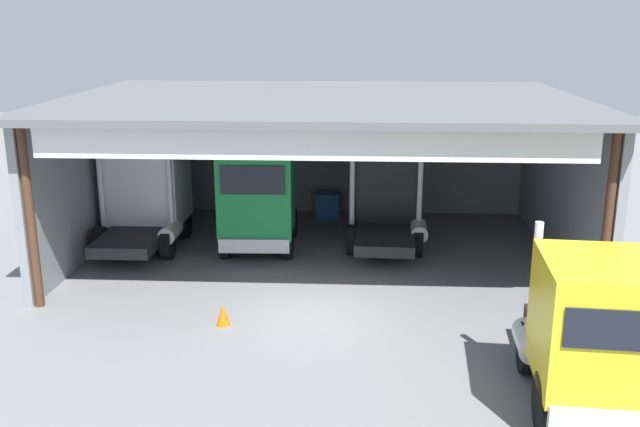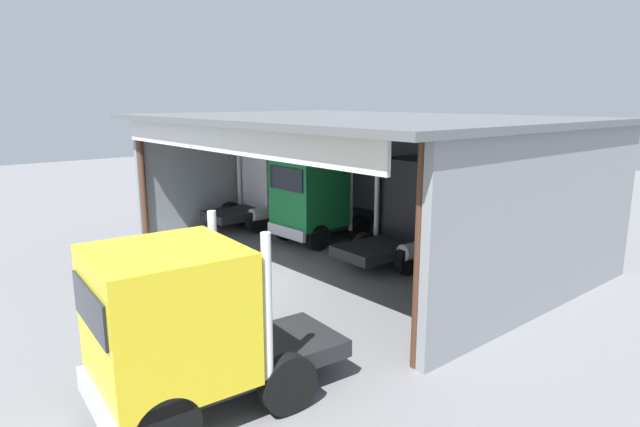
{
  "view_description": "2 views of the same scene",
  "coord_description": "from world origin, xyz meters",
  "px_view_note": "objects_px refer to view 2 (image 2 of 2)",
  "views": [
    {
      "loc": [
        1.12,
        -17.22,
        7.53
      ],
      "look_at": [
        0.0,
        3.65,
        1.75
      ],
      "focal_mm": 39.62,
      "sensor_mm": 36.0,
      "label": 1
    },
    {
      "loc": [
        14.32,
        -8.39,
        5.77
      ],
      "look_at": [
        0.0,
        3.65,
        1.75
      ],
      "focal_mm": 29.87,
      "sensor_mm": 36.0,
      "label": 2
    }
  ],
  "objects_px": {
    "truck_green_right_bay": "(314,196)",
    "traffic_cone": "(179,262)",
    "truck_yellow_yard_outside": "(183,326)",
    "tool_cart": "(420,224)",
    "truck_white_left_bay": "(271,187)",
    "truck_black_center_bay": "(420,207)",
    "oil_drum": "(422,223)"
  },
  "relations": [
    {
      "from": "truck_black_center_bay",
      "to": "truck_yellow_yard_outside",
      "type": "relative_size",
      "value": 1.03
    },
    {
      "from": "truck_white_left_bay",
      "to": "traffic_cone",
      "type": "distance_m",
      "value": 7.73
    },
    {
      "from": "truck_black_center_bay",
      "to": "tool_cart",
      "type": "bearing_deg",
      "value": 131.03
    },
    {
      "from": "truck_yellow_yard_outside",
      "to": "oil_drum",
      "type": "height_order",
      "value": "truck_yellow_yard_outside"
    },
    {
      "from": "tool_cart",
      "to": "truck_green_right_bay",
      "type": "bearing_deg",
      "value": -117.29
    },
    {
      "from": "oil_drum",
      "to": "tool_cart",
      "type": "bearing_deg",
      "value": -61.53
    },
    {
      "from": "truck_yellow_yard_outside",
      "to": "tool_cart",
      "type": "bearing_deg",
      "value": -62.51
    },
    {
      "from": "truck_green_right_bay",
      "to": "truck_black_center_bay",
      "type": "distance_m",
      "value": 4.53
    },
    {
      "from": "tool_cart",
      "to": "traffic_cone",
      "type": "relative_size",
      "value": 1.79
    },
    {
      "from": "truck_yellow_yard_outside",
      "to": "truck_green_right_bay",
      "type": "bearing_deg",
      "value": -45.84
    },
    {
      "from": "truck_black_center_bay",
      "to": "traffic_cone",
      "type": "xyz_separation_m",
      "value": [
        -4.37,
        -7.39,
        -1.64
      ]
    },
    {
      "from": "oil_drum",
      "to": "traffic_cone",
      "type": "relative_size",
      "value": 1.57
    },
    {
      "from": "truck_white_left_bay",
      "to": "truck_black_center_bay",
      "type": "height_order",
      "value": "truck_black_center_bay"
    },
    {
      "from": "tool_cart",
      "to": "traffic_cone",
      "type": "bearing_deg",
      "value": -102.42
    },
    {
      "from": "truck_green_right_bay",
      "to": "truck_black_center_bay",
      "type": "bearing_deg",
      "value": -163.36
    },
    {
      "from": "traffic_cone",
      "to": "truck_yellow_yard_outside",
      "type": "bearing_deg",
      "value": -24.56
    },
    {
      "from": "oil_drum",
      "to": "traffic_cone",
      "type": "distance_m",
      "value": 10.78
    },
    {
      "from": "truck_green_right_bay",
      "to": "traffic_cone",
      "type": "distance_m",
      "value": 6.17
    },
    {
      "from": "truck_green_right_bay",
      "to": "tool_cart",
      "type": "distance_m",
      "value": 4.88
    },
    {
      "from": "truck_green_right_bay",
      "to": "truck_black_center_bay",
      "type": "xyz_separation_m",
      "value": [
        4.29,
        1.44,
        -0.01
      ]
    },
    {
      "from": "truck_white_left_bay",
      "to": "traffic_cone",
      "type": "relative_size",
      "value": 8.66
    },
    {
      "from": "oil_drum",
      "to": "traffic_cone",
      "type": "bearing_deg",
      "value": -100.39
    },
    {
      "from": "truck_white_left_bay",
      "to": "truck_yellow_yard_outside",
      "type": "height_order",
      "value": "truck_yellow_yard_outside"
    },
    {
      "from": "traffic_cone",
      "to": "truck_green_right_bay",
      "type": "bearing_deg",
      "value": 89.19
    },
    {
      "from": "truck_yellow_yard_outside",
      "to": "oil_drum",
      "type": "xyz_separation_m",
      "value": [
        -6.1,
        14.28,
        -1.3
      ]
    },
    {
      "from": "truck_green_right_bay",
      "to": "traffic_cone",
      "type": "xyz_separation_m",
      "value": [
        -0.08,
        -5.95,
        -1.65
      ]
    },
    {
      "from": "truck_black_center_bay",
      "to": "tool_cart",
      "type": "distance_m",
      "value": 3.73
    },
    {
      "from": "truck_black_center_bay",
      "to": "traffic_cone",
      "type": "distance_m",
      "value": 8.74
    },
    {
      "from": "truck_white_left_bay",
      "to": "oil_drum",
      "type": "xyz_separation_m",
      "value": [
        5.77,
        4.05,
        -1.3
      ]
    },
    {
      "from": "truck_black_center_bay",
      "to": "truck_green_right_bay",
      "type": "bearing_deg",
      "value": -158.94
    },
    {
      "from": "truck_white_left_bay",
      "to": "tool_cart",
      "type": "distance_m",
      "value": 7.12
    },
    {
      "from": "truck_white_left_bay",
      "to": "tool_cart",
      "type": "xyz_separation_m",
      "value": [
        6.05,
        3.54,
        -1.24
      ]
    }
  ]
}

